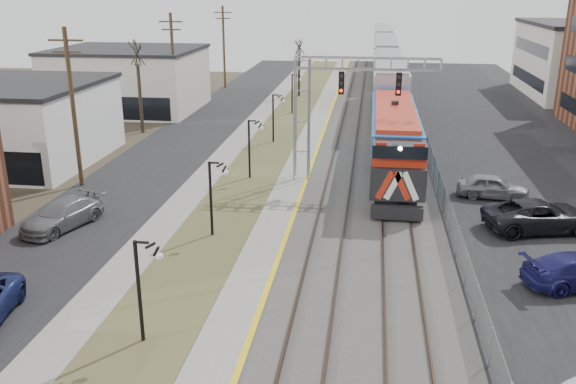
# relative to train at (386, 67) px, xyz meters

# --- Properties ---
(street_west) EXTENTS (7.00, 120.00, 0.04)m
(street_west) POSITION_rel_train_xyz_m (-17.00, -30.29, -2.90)
(street_west) COLOR black
(street_west) RESTS_ON ground
(sidewalk) EXTENTS (2.00, 120.00, 0.08)m
(sidewalk) POSITION_rel_train_xyz_m (-12.50, -30.29, -2.88)
(sidewalk) COLOR gray
(sidewalk) RESTS_ON ground
(grass_median) EXTENTS (4.00, 120.00, 0.06)m
(grass_median) POSITION_rel_train_xyz_m (-9.50, -30.29, -2.89)
(grass_median) COLOR #4E532C
(grass_median) RESTS_ON ground
(platform) EXTENTS (2.00, 120.00, 0.24)m
(platform) POSITION_rel_train_xyz_m (-6.50, -30.29, -2.80)
(platform) COLOR gray
(platform) RESTS_ON ground
(ballast_bed) EXTENTS (8.00, 120.00, 0.20)m
(ballast_bed) POSITION_rel_train_xyz_m (-1.50, -30.29, -2.82)
(ballast_bed) COLOR #595651
(ballast_bed) RESTS_ON ground
(parking_lot) EXTENTS (16.00, 120.00, 0.04)m
(parking_lot) POSITION_rel_train_xyz_m (10.50, -30.29, -2.90)
(parking_lot) COLOR black
(parking_lot) RESTS_ON ground
(platform_edge) EXTENTS (0.24, 120.00, 0.01)m
(platform_edge) POSITION_rel_train_xyz_m (-5.62, -30.29, -2.67)
(platform_edge) COLOR gold
(platform_edge) RESTS_ON platform
(track_near) EXTENTS (1.58, 120.00, 0.15)m
(track_near) POSITION_rel_train_xyz_m (-3.50, -30.29, -2.64)
(track_near) COLOR #2D2119
(track_near) RESTS_ON ballast_bed
(track_far) EXTENTS (1.58, 120.00, 0.15)m
(track_far) POSITION_rel_train_xyz_m (-0.00, -30.29, -2.64)
(track_far) COLOR #2D2119
(track_far) RESTS_ON ballast_bed
(train) EXTENTS (3.00, 85.85, 5.33)m
(train) POSITION_rel_train_xyz_m (0.00, 0.00, 0.00)
(train) COLOR blue
(train) RESTS_ON ground
(signal_gantry) EXTENTS (9.00, 1.07, 8.15)m
(signal_gantry) POSITION_rel_train_xyz_m (-4.28, -37.30, 2.67)
(signal_gantry) COLOR gray
(signal_gantry) RESTS_ON ground
(lampposts) EXTENTS (0.14, 62.14, 4.00)m
(lampposts) POSITION_rel_train_xyz_m (-9.50, -47.01, -0.92)
(lampposts) COLOR black
(lampposts) RESTS_ON ground
(utility_poles) EXTENTS (0.28, 80.28, 10.00)m
(utility_poles) POSITION_rel_train_xyz_m (-20.00, -40.29, 2.08)
(utility_poles) COLOR #4C3823
(utility_poles) RESTS_ON ground
(fence) EXTENTS (0.04, 120.00, 1.60)m
(fence) POSITION_rel_train_xyz_m (2.70, -30.29, -2.12)
(fence) COLOR gray
(fence) RESTS_ON ground
(bare_trees) EXTENTS (12.30, 42.30, 5.95)m
(bare_trees) POSITION_rel_train_xyz_m (-18.16, -26.38, -0.22)
(bare_trees) COLOR #382D23
(bare_trees) RESTS_ON ground
(car_lot_c) EXTENTS (6.33, 3.98, 1.63)m
(car_lot_c) POSITION_rel_train_xyz_m (7.46, -44.30, -2.10)
(car_lot_c) COLOR black
(car_lot_c) RESTS_ON ground
(car_lot_e) EXTENTS (4.42, 2.20, 1.45)m
(car_lot_e) POSITION_rel_train_xyz_m (5.92, -39.25, -2.20)
(car_lot_e) COLOR gray
(car_lot_e) RESTS_ON ground
(car_street_b) EXTENTS (3.46, 5.36, 1.44)m
(car_street_b) POSITION_rel_train_xyz_m (-17.68, -47.30, -2.20)
(car_street_b) COLOR slate
(car_street_b) RESTS_ON ground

